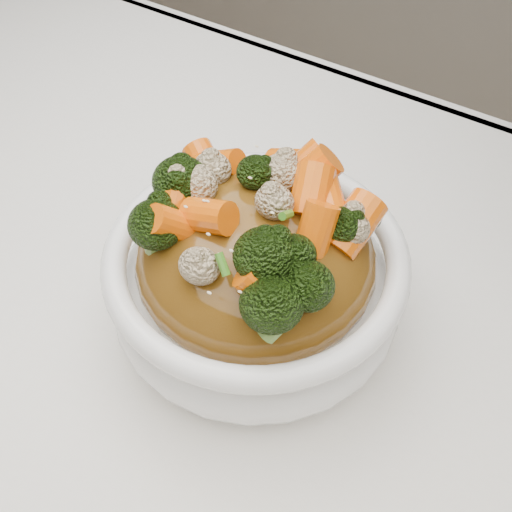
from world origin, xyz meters
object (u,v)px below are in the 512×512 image
Objects in this scene: bowl at (256,285)px; dining_table at (204,484)px; carrots at (256,194)px; broccoli at (256,195)px.

dining_table is at bearing -150.37° from bowl.
dining_table is 0.52m from carrots.
carrots is at bearing 0.00° from bowl.
dining_table is 0.42m from bowl.
carrots is at bearing 29.63° from dining_table.
bowl is 0.09m from broccoli.
broccoli is at bearing 0.00° from bowl.
carrots is (0.00, 0.00, 0.09)m from bowl.
dining_table is at bearing -150.37° from carrots.
dining_table is 0.52m from broccoli.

